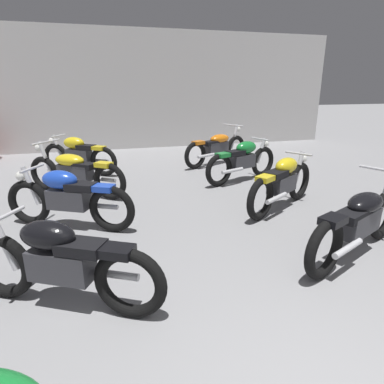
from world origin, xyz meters
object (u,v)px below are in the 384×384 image
at_px(motorcycle_left_row_1, 60,262).
at_px(motorcycle_left_row_3, 75,171).
at_px(motorcycle_left_row_2, 68,197).
at_px(motorcycle_right_row_1, 360,221).
at_px(motorcycle_right_row_4, 217,147).
at_px(motorcycle_right_row_2, 282,182).
at_px(motorcycle_right_row_3, 243,160).
at_px(motorcycle_left_row_4, 78,154).

xyz_separation_m(motorcycle_left_row_1, motorcycle_left_row_3, (-0.07, 3.43, -0.01)).
xyz_separation_m(motorcycle_left_row_2, motorcycle_right_row_1, (3.36, -1.78, -0.01)).
bearing_deg(motorcycle_left_row_2, motorcycle_left_row_1, -87.67).
relative_size(motorcycle_left_row_1, motorcycle_right_row_4, 0.90).
xyz_separation_m(motorcycle_right_row_2, motorcycle_right_row_3, (0.05, 1.70, 0.00)).
bearing_deg(motorcycle_right_row_3, motorcycle_right_row_2, -91.76).
xyz_separation_m(motorcycle_left_row_2, motorcycle_right_row_4, (3.39, 3.22, -0.01)).
xyz_separation_m(motorcycle_left_row_2, motorcycle_left_row_4, (-0.00, 3.16, 0.00)).
relative_size(motorcycle_left_row_4, motorcycle_right_row_3, 0.90).
relative_size(motorcycle_right_row_2, motorcycle_right_row_4, 0.87).
xyz_separation_m(motorcycle_right_row_1, motorcycle_right_row_2, (-0.04, 1.66, 0.01)).
bearing_deg(motorcycle_right_row_1, motorcycle_left_row_4, 124.25).
height_order(motorcycle_left_row_4, motorcycle_right_row_2, same).
distance_m(motorcycle_left_row_2, motorcycle_left_row_4, 3.16).
bearing_deg(motorcycle_left_row_2, motorcycle_right_row_1, -27.91).
bearing_deg(motorcycle_left_row_4, motorcycle_left_row_3, -89.78).
relative_size(motorcycle_right_row_3, motorcycle_right_row_4, 0.94).
xyz_separation_m(motorcycle_left_row_3, motorcycle_left_row_4, (-0.01, 1.60, 0.01)).
relative_size(motorcycle_left_row_1, motorcycle_left_row_3, 1.00).
bearing_deg(motorcycle_right_row_4, motorcycle_left_row_1, -123.11).
relative_size(motorcycle_left_row_1, motorcycle_right_row_1, 0.88).
xyz_separation_m(motorcycle_left_row_1, motorcycle_right_row_1, (3.29, 0.08, -0.01)).
bearing_deg(motorcycle_right_row_3, motorcycle_left_row_2, -154.85).
distance_m(motorcycle_left_row_3, motorcycle_right_row_4, 3.77).
relative_size(motorcycle_left_row_1, motorcycle_left_row_4, 1.06).
distance_m(motorcycle_left_row_3, motorcycle_right_row_1, 4.74).
height_order(motorcycle_left_row_2, motorcycle_left_row_3, motorcycle_left_row_3).
height_order(motorcycle_left_row_4, motorcycle_right_row_3, same).
bearing_deg(motorcycle_left_row_3, motorcycle_left_row_1, -88.79).
distance_m(motorcycle_left_row_4, motorcycle_right_row_1, 5.98).
xyz_separation_m(motorcycle_left_row_1, motorcycle_left_row_2, (-0.08, 1.86, 0.00)).
xyz_separation_m(motorcycle_right_row_1, motorcycle_right_row_4, (0.03, 5.00, 0.00)).
distance_m(motorcycle_left_row_2, motorcycle_right_row_4, 4.68).
relative_size(motorcycle_left_row_4, motorcycle_right_row_1, 0.84).
xyz_separation_m(motorcycle_right_row_3, motorcycle_right_row_4, (0.02, 1.64, -0.01)).
height_order(motorcycle_left_row_2, motorcycle_right_row_4, motorcycle_right_row_4).
bearing_deg(motorcycle_left_row_4, motorcycle_right_row_4, 1.00).
distance_m(motorcycle_left_row_2, motorcycle_left_row_3, 1.56).
bearing_deg(motorcycle_left_row_3, motorcycle_right_row_2, -26.95).
distance_m(motorcycle_left_row_1, motorcycle_right_row_1, 3.29).
relative_size(motorcycle_left_row_1, motorcycle_right_row_3, 0.95).
distance_m(motorcycle_left_row_1, motorcycle_left_row_4, 5.02).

